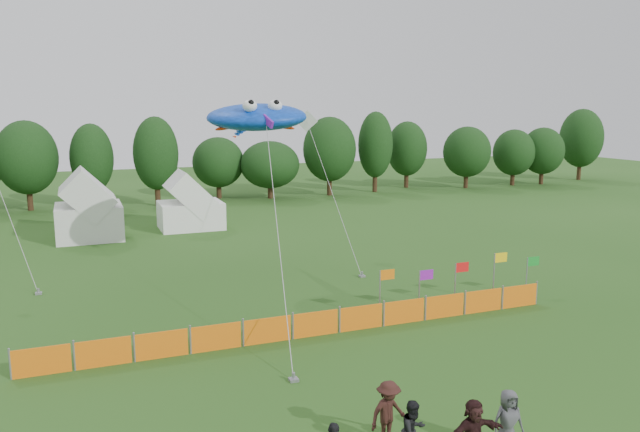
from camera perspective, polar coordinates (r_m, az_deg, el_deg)
name	(u,v)px	position (r m, az deg, el deg)	size (l,w,h in m)	color
treeline	(183,159)	(60.13, -12.41, 5.16)	(104.57, 8.78, 8.36)	#382314
tent_left	(89,211)	(45.66, -20.40, 0.47)	(4.40, 4.40, 3.88)	silver
tent_right	(190,207)	(47.46, -11.76, 0.86)	(4.64, 3.71, 3.28)	white
barrier_fence	(315,324)	(25.16, -0.42, -9.84)	(21.90, 0.06, 1.00)	orange
flag_row	(460,276)	(29.43, 12.71, -5.36)	(8.73, 0.28, 2.27)	gray
spectator_b	(414,432)	(17.05, 8.55, -18.91)	(0.81, 0.63, 1.66)	black
spectator_c	(388,413)	(17.68, 6.27, -17.46)	(1.17, 0.67, 1.80)	#321814
spectator_e	(508,422)	(17.92, 16.80, -17.56)	(0.86, 0.56, 1.75)	#454549
stingray_kite	(255,117)	(33.23, -5.95, 8.95)	(6.49, 20.28, 9.43)	blue
small_kite_white	(318,153)	(38.31, -0.16, 5.77)	(1.39, 8.63, 8.82)	silver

